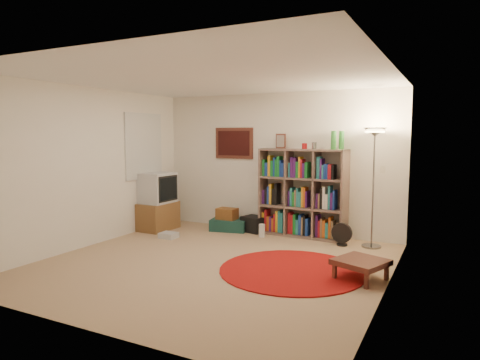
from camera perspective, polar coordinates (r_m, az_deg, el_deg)
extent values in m
cube|color=#9E7D5D|center=(5.97, -3.52, -11.15)|extent=(4.50, 4.50, 0.02)
cube|color=white|center=(5.76, -3.69, 13.57)|extent=(4.50, 4.50, 0.02)
cube|color=silver|center=(7.76, 4.89, 2.28)|extent=(4.50, 0.02, 2.50)
cube|color=silver|center=(3.96, -20.40, -1.63)|extent=(4.50, 0.02, 2.50)
cube|color=silver|center=(7.14, -19.44, 1.64)|extent=(0.02, 4.50, 2.50)
cube|color=silver|center=(4.99, 19.39, -0.10)|extent=(0.02, 4.50, 2.50)
cube|color=#441F18|center=(8.07, -0.79, 4.93)|extent=(0.78, 0.04, 0.58)
cube|color=#3A0C0B|center=(8.06, -0.86, 4.93)|extent=(0.66, 0.01, 0.46)
cube|color=white|center=(8.07, -12.69, 4.43)|extent=(0.03, 1.00, 1.20)
cube|color=beige|center=(7.26, 18.50, 1.34)|extent=(0.08, 0.01, 0.12)
cube|color=brown|center=(7.59, 8.26, -7.26)|extent=(1.54, 0.52, 0.03)
cube|color=brown|center=(7.40, 8.44, 3.99)|extent=(1.54, 0.52, 0.03)
cube|color=brown|center=(7.76, 3.25, -1.36)|extent=(0.06, 0.43, 1.52)
cube|color=brown|center=(7.22, 13.83, -2.07)|extent=(0.06, 0.43, 1.52)
cube|color=brown|center=(7.65, 8.92, -1.53)|extent=(1.51, 0.10, 1.52)
cube|color=brown|center=(7.56, 6.57, -1.59)|extent=(0.05, 0.41, 1.45)
cube|color=brown|center=(7.37, 10.18, -1.83)|extent=(0.05, 0.41, 1.45)
cube|color=brown|center=(7.50, 8.32, -3.62)|extent=(1.47, 0.49, 0.03)
cube|color=brown|center=(7.43, 8.38, 0.22)|extent=(1.47, 0.49, 0.03)
cube|color=gold|center=(7.80, 3.35, -5.47)|extent=(0.06, 0.18, 0.33)
cube|color=#A61720|center=(7.77, 3.67, -5.29)|extent=(0.05, 0.18, 0.39)
cube|color=#BE5417|center=(7.76, 3.98, -5.77)|extent=(0.05, 0.18, 0.26)
cube|color=#42175F|center=(7.74, 4.29, -5.80)|extent=(0.05, 0.18, 0.26)
cube|color=#BE5417|center=(7.73, 4.58, -5.91)|extent=(0.04, 0.17, 0.24)
cube|color=#A61720|center=(7.70, 4.84, -5.64)|extent=(0.04, 0.17, 0.32)
cube|color=gold|center=(7.68, 5.13, -5.47)|extent=(0.05, 0.18, 0.38)
cube|color=teal|center=(7.66, 5.46, -5.47)|extent=(0.05, 0.18, 0.39)
cube|color=teal|center=(7.64, 5.80, -5.62)|extent=(0.05, 0.18, 0.35)
cube|color=#42175F|center=(7.72, 3.37, -2.22)|extent=(0.06, 0.18, 0.24)
cube|color=black|center=(7.70, 3.71, -2.15)|extent=(0.05, 0.18, 0.27)
cube|color=navy|center=(7.67, 4.01, -2.00)|extent=(0.05, 0.18, 0.32)
cube|color=gold|center=(7.65, 4.31, -1.84)|extent=(0.05, 0.18, 0.36)
cube|color=black|center=(7.64, 4.64, -2.18)|extent=(0.06, 0.18, 0.28)
cube|color=black|center=(7.61, 5.00, -1.85)|extent=(0.06, 0.18, 0.38)
cube|color=#177629|center=(7.66, 3.40, 1.62)|extent=(0.06, 0.18, 0.30)
cube|color=navy|center=(7.64, 3.77, 1.41)|extent=(0.06, 0.18, 0.25)
cube|color=gold|center=(7.61, 4.13, 1.87)|extent=(0.05, 0.18, 0.38)
cube|color=#177629|center=(7.59, 4.48, 1.52)|extent=(0.06, 0.18, 0.29)
cube|color=navy|center=(7.57, 4.79, 1.72)|extent=(0.04, 0.17, 0.34)
cube|color=#177629|center=(7.56, 5.02, 1.59)|extent=(0.04, 0.17, 0.31)
cube|color=#177629|center=(7.54, 5.33, 1.78)|extent=(0.06, 0.18, 0.37)
cube|color=navy|center=(7.52, 5.63, 1.52)|extent=(0.04, 0.17, 0.30)
cube|color=navy|center=(7.51, 5.91, 1.33)|extent=(0.06, 0.18, 0.25)
cube|color=#A61720|center=(7.58, 6.77, -5.66)|extent=(0.05, 0.18, 0.37)
cube|color=#A61720|center=(7.57, 7.10, -5.81)|extent=(0.05, 0.18, 0.34)
cube|color=#177629|center=(7.55, 7.46, -5.82)|extent=(0.06, 0.18, 0.35)
cube|color=teal|center=(7.54, 7.81, -6.17)|extent=(0.05, 0.18, 0.26)
cube|color=navy|center=(7.51, 8.17, -5.87)|extent=(0.06, 0.18, 0.35)
cube|color=olive|center=(7.50, 8.47, -6.05)|extent=(0.04, 0.17, 0.31)
cube|color=black|center=(7.48, 8.74, -5.93)|extent=(0.05, 0.18, 0.35)
cube|color=navy|center=(7.47, 9.07, -6.17)|extent=(0.06, 0.18, 0.29)
cube|color=#42175F|center=(7.51, 6.76, -2.41)|extent=(0.04, 0.17, 0.26)
cube|color=teal|center=(7.49, 7.03, -2.21)|extent=(0.04, 0.17, 0.32)
cube|color=#177629|center=(7.48, 7.31, -2.51)|extent=(0.05, 0.18, 0.24)
cube|color=olive|center=(7.46, 7.59, -2.37)|extent=(0.04, 0.17, 0.29)
cube|color=teal|center=(7.45, 7.84, -2.28)|extent=(0.04, 0.17, 0.32)
cube|color=teal|center=(7.44, 8.16, -2.52)|extent=(0.06, 0.18, 0.26)
cube|color=gold|center=(7.41, 8.49, -2.23)|extent=(0.04, 0.17, 0.34)
cube|color=#BE5417|center=(7.40, 8.75, -2.27)|extent=(0.04, 0.17, 0.34)
cube|color=#42175F|center=(7.39, 9.02, -2.52)|extent=(0.04, 0.17, 0.28)
cube|color=teal|center=(7.46, 6.80, 1.31)|extent=(0.04, 0.17, 0.26)
cube|color=#42175F|center=(7.44, 7.10, 1.68)|extent=(0.05, 0.18, 0.36)
cube|color=#42175F|center=(7.42, 7.47, 1.59)|extent=(0.06, 0.18, 0.34)
cube|color=#177629|center=(7.40, 7.83, 1.35)|extent=(0.05, 0.18, 0.28)
cube|color=gold|center=(7.38, 8.12, 1.66)|extent=(0.04, 0.17, 0.37)
cube|color=#A61720|center=(7.37, 8.37, 1.49)|extent=(0.04, 0.17, 0.33)
cube|color=#42175F|center=(7.36, 8.66, 1.23)|extent=(0.05, 0.18, 0.26)
cube|color=#177629|center=(7.34, 9.01, 1.29)|extent=(0.06, 0.18, 0.28)
cube|color=#42175F|center=(7.41, 10.37, -6.01)|extent=(0.05, 0.18, 0.37)
cube|color=#A61720|center=(7.40, 10.67, -6.35)|extent=(0.05, 0.18, 0.29)
cube|color=olive|center=(7.38, 10.95, -6.22)|extent=(0.04, 0.17, 0.33)
cube|color=#BE5417|center=(7.37, 11.27, -6.37)|extent=(0.06, 0.18, 0.29)
cube|color=teal|center=(7.36, 11.65, -6.55)|extent=(0.06, 0.18, 0.26)
cube|color=#BE5417|center=(7.34, 12.02, -6.20)|extent=(0.05, 0.18, 0.36)
cube|color=olive|center=(7.33, 12.35, -6.44)|extent=(0.05, 0.18, 0.30)
cube|color=black|center=(7.32, 12.68, -6.71)|extent=(0.05, 0.18, 0.24)
cube|color=olive|center=(7.31, 13.00, -6.58)|extent=(0.04, 0.17, 0.28)
cube|color=#42175F|center=(7.33, 10.40, -2.73)|extent=(0.04, 0.17, 0.25)
cube|color=olive|center=(7.32, 10.66, -2.73)|extent=(0.04, 0.17, 0.25)
cube|color=black|center=(7.30, 10.94, -2.38)|extent=(0.05, 0.18, 0.35)
cube|color=silver|center=(7.28, 11.27, -2.30)|extent=(0.05, 0.18, 0.37)
cube|color=silver|center=(7.28, 11.62, -2.82)|extent=(0.05, 0.18, 0.25)
cube|color=teal|center=(7.25, 11.96, -2.28)|extent=(0.04, 0.17, 0.39)
cube|color=#42175F|center=(7.25, 12.25, -2.73)|extent=(0.05, 0.18, 0.28)
cube|color=navy|center=(7.23, 12.56, -2.59)|extent=(0.04, 0.17, 0.32)
cube|color=teal|center=(7.26, 10.56, 1.59)|extent=(0.06, 0.18, 0.38)
cube|color=#42175F|center=(7.25, 10.91, 1.45)|extent=(0.04, 0.17, 0.35)
cube|color=teal|center=(7.24, 11.15, 1.03)|extent=(0.04, 0.17, 0.24)
cube|color=navy|center=(7.23, 11.40, 1.10)|extent=(0.04, 0.17, 0.26)
cube|color=navy|center=(7.22, 11.67, 1.04)|extent=(0.04, 0.17, 0.25)
cube|color=#A61720|center=(7.21, 12.03, 1.04)|extent=(0.06, 0.18, 0.26)
cube|color=black|center=(7.19, 12.42, 1.01)|extent=(0.05, 0.18, 0.25)
cube|color=#441F18|center=(7.58, 5.46, 5.18)|extent=(0.19, 0.03, 0.26)
cube|color=gray|center=(7.57, 5.41, 5.18)|extent=(0.14, 0.02, 0.21)
cylinder|color=maroon|center=(7.39, 8.60, 4.49)|extent=(0.09, 0.09, 0.10)
cylinder|color=gray|center=(7.33, 9.87, 4.54)|extent=(0.08, 0.08, 0.12)
cylinder|color=green|center=(7.17, 12.37, 5.20)|extent=(0.09, 0.09, 0.30)
cylinder|color=green|center=(7.21, 13.38, 5.18)|extent=(0.09, 0.09, 0.30)
cylinder|color=gray|center=(7.09, 17.10, -8.43)|extent=(0.38, 0.38, 0.03)
cylinder|color=gray|center=(6.93, 17.32, -1.34)|extent=(0.03, 0.03, 1.74)
cone|color=gray|center=(6.88, 17.56, 6.10)|extent=(0.46, 0.46, 0.14)
cylinder|color=#FFD88C|center=(6.88, 17.56, 6.14)|extent=(0.37, 0.37, 0.02)
cylinder|color=black|center=(7.07, 13.43, -8.38)|extent=(0.18, 0.18, 0.03)
cylinder|color=black|center=(7.05, 13.45, -7.74)|extent=(0.04, 0.04, 0.13)
cylinder|color=black|center=(7.01, 13.42, -6.87)|extent=(0.33, 0.09, 0.32)
cube|color=brown|center=(8.12, -10.92, -4.73)|extent=(0.53, 0.74, 0.51)
cube|color=silver|center=(8.04, -10.99, -1.02)|extent=(0.52, 0.62, 0.56)
cube|color=black|center=(7.88, -9.55, -1.13)|extent=(0.03, 0.53, 0.46)
cube|color=black|center=(7.88, -9.52, -1.14)|extent=(0.03, 0.46, 0.40)
cube|color=silver|center=(7.46, -9.49, -7.28)|extent=(0.28, 0.24, 0.09)
cube|color=#12332E|center=(7.92, -1.44, -5.98)|extent=(0.73, 0.55, 0.21)
cube|color=#5C3417|center=(7.88, -1.73, -4.52)|extent=(0.36, 0.26, 0.20)
cube|color=black|center=(7.81, 1.90, -5.90)|extent=(0.48, 0.43, 0.28)
cylinder|color=silver|center=(7.42, 2.94, -6.76)|extent=(0.12, 0.12, 0.23)
cylinder|color=maroon|center=(5.70, 6.93, -11.85)|extent=(1.88, 1.88, 0.02)
cube|color=#441F18|center=(5.47, 15.80, -10.49)|extent=(0.71, 0.71, 0.07)
cube|color=#441F18|center=(5.44, 12.50, -11.81)|extent=(0.06, 0.06, 0.20)
cube|color=#441F18|center=(5.21, 16.53, -12.72)|extent=(0.06, 0.06, 0.20)
cube|color=#441F18|center=(5.79, 15.08, -10.78)|extent=(0.06, 0.06, 0.20)
cube|color=#441F18|center=(5.58, 18.95, -11.55)|extent=(0.06, 0.06, 0.20)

